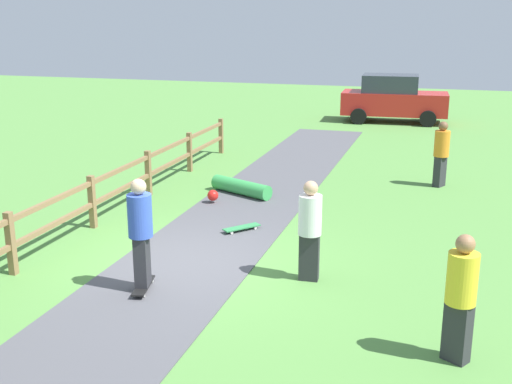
# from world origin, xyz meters

# --- Properties ---
(ground_plane) EXTENTS (60.00, 60.00, 0.00)m
(ground_plane) POSITION_xyz_m (0.00, 0.00, 0.00)
(ground_plane) COLOR #568E42
(asphalt_path) EXTENTS (2.40, 28.00, 0.02)m
(asphalt_path) POSITION_xyz_m (0.00, 0.00, 0.01)
(asphalt_path) COLOR #515156
(asphalt_path) RESTS_ON ground_plane
(wooden_fence) EXTENTS (0.12, 18.12, 1.10)m
(wooden_fence) POSITION_xyz_m (-2.60, 0.00, 0.67)
(wooden_fence) COLOR olive
(wooden_fence) RESTS_ON ground_plane
(skater_riding) EXTENTS (0.45, 0.82, 1.82)m
(skater_riding) POSITION_xyz_m (-0.19, -1.26, 1.04)
(skater_riding) COLOR black
(skater_riding) RESTS_ON asphalt_path
(skater_fallen) EXTENTS (1.69, 1.53, 0.36)m
(skater_fallen) POSITION_xyz_m (-0.48, 4.44, 0.20)
(skater_fallen) COLOR green
(skater_fallen) RESTS_ON asphalt_path
(skateboard_loose) EXTENTS (0.67, 0.74, 0.08)m
(skateboard_loose) POSITION_xyz_m (0.41, 1.93, 0.09)
(skateboard_loose) COLOR #338C4C
(skateboard_loose) RESTS_ON asphalt_path
(bystander_orange) EXTENTS (0.51, 0.51, 1.67)m
(bystander_orange) POSITION_xyz_m (4.14, 6.79, 0.92)
(bystander_orange) COLOR #2D2D33
(bystander_orange) RESTS_ON ground_plane
(bystander_yellow) EXTENTS (0.52, 0.52, 1.69)m
(bystander_yellow) POSITION_xyz_m (4.56, -2.03, 0.93)
(bystander_yellow) COLOR #2D2D33
(bystander_yellow) RESTS_ON ground_plane
(bystander_white) EXTENTS (0.40, 0.40, 1.69)m
(bystander_white) POSITION_xyz_m (2.22, -0.05, 0.93)
(bystander_white) COLOR #2D2D33
(bystander_white) RESTS_ON ground_plane
(parked_car_red) EXTENTS (4.29, 2.19, 1.92)m
(parked_car_red) POSITION_xyz_m (2.03, 16.81, 0.96)
(parked_car_red) COLOR red
(parked_car_red) RESTS_ON ground_plane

